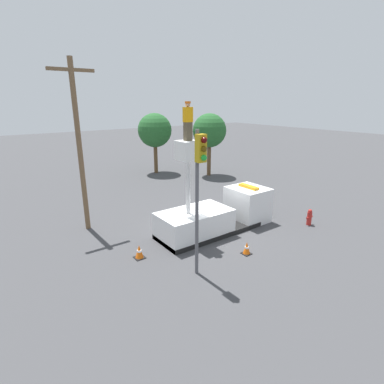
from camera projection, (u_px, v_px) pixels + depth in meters
ground_plane at (209, 232)px, 16.04m from camera, size 120.00×120.00×0.00m
bucket_truck at (217, 215)px, 16.06m from camera, size 6.70×2.18×4.98m
worker at (188, 121)px, 13.56m from camera, size 0.40×0.26×1.75m
traffic_light_pole at (199, 177)px, 10.96m from camera, size 0.34×0.57×5.79m
fire_hydrant at (309, 217)px, 16.87m from camera, size 0.50×0.26×0.93m
traffic_cone_rear at (139, 252)px, 13.33m from camera, size 0.46×0.46×0.62m
traffic_cone_curbside at (247, 248)px, 13.69m from camera, size 0.41×0.41×0.59m
tree_left_bg at (209, 131)px, 27.10m from camera, size 3.05×3.05×5.69m
tree_right_bg at (155, 131)px, 28.12m from camera, size 3.17×3.17×5.66m
utility_pole at (79, 143)px, 15.17m from camera, size 2.20×0.26×8.76m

